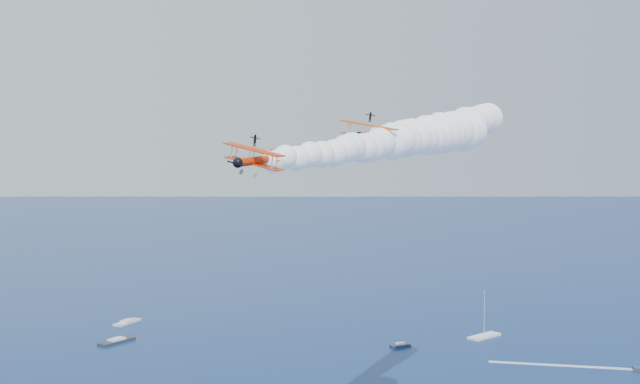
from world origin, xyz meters
name	(u,v)px	position (x,y,z in m)	size (l,w,h in m)	color
biplane_lead	(369,135)	(14.59, 28.13, 61.06)	(7.87, 8.83, 5.32)	#D84D04
biplane_trail	(256,161)	(-7.61, 8.57, 57.52)	(7.03, 7.88, 4.75)	red
smoke_trail_lead	(443,125)	(38.16, 49.18, 63.48)	(49.35, 44.81, 11.54)	white
smoke_trail_trail	(391,143)	(17.75, 27.42, 59.94)	(52.60, 40.82, 11.54)	white
boat_wakes	(332,370)	(39.26, 111.86, 0.03)	(213.90, 244.09, 0.04)	white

